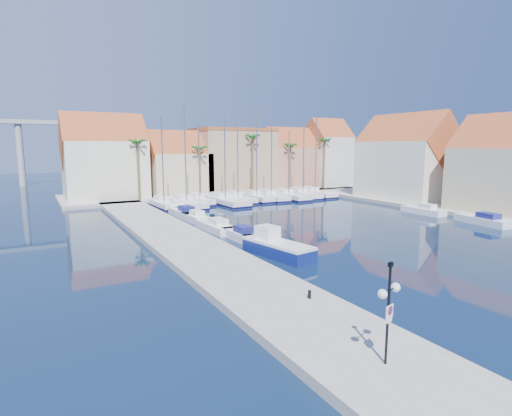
% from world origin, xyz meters
% --- Properties ---
extents(ground, '(260.00, 260.00, 0.00)m').
position_xyz_m(ground, '(0.00, 0.00, 0.00)').
color(ground, black).
rests_on(ground, ground).
extents(quay_west, '(6.00, 77.00, 0.50)m').
position_xyz_m(quay_west, '(-9.00, 13.50, 0.25)').
color(quay_west, gray).
rests_on(quay_west, ground).
extents(shore_north, '(54.00, 16.00, 0.50)m').
position_xyz_m(shore_north, '(10.00, 48.00, 0.25)').
color(shore_north, gray).
rests_on(shore_north, ground).
extents(shore_east, '(12.00, 60.00, 0.50)m').
position_xyz_m(shore_east, '(32.00, 15.00, 0.25)').
color(shore_east, gray).
rests_on(shore_east, ground).
extents(lamp_post, '(1.35, 0.62, 4.05)m').
position_xyz_m(lamp_post, '(-9.01, -10.03, 3.16)').
color(lamp_post, black).
rests_on(lamp_post, quay_west).
extents(bollard, '(0.18, 0.18, 0.45)m').
position_xyz_m(bollard, '(-7.51, -3.22, 0.73)').
color(bollard, black).
rests_on(bollard, quay_west).
extents(fishing_boat, '(3.27, 6.81, 2.29)m').
position_xyz_m(fishing_boat, '(-3.50, 6.48, 0.76)').
color(fishing_boat, navy).
rests_on(fishing_boat, ground).
extents(motorboat_west_0, '(2.09, 5.69, 1.40)m').
position_xyz_m(motorboat_west_0, '(-3.36, 8.62, 0.51)').
color(motorboat_west_0, white).
rests_on(motorboat_west_0, ground).
extents(motorboat_west_1, '(1.76, 5.21, 1.40)m').
position_xyz_m(motorboat_west_1, '(-3.45, 12.87, 0.51)').
color(motorboat_west_1, white).
rests_on(motorboat_west_1, ground).
extents(motorboat_west_2, '(2.19, 6.25, 1.40)m').
position_xyz_m(motorboat_west_2, '(-3.89, 17.67, 0.51)').
color(motorboat_west_2, white).
rests_on(motorboat_west_2, ground).
extents(motorboat_west_3, '(1.88, 5.42, 1.40)m').
position_xyz_m(motorboat_west_3, '(-3.86, 23.65, 0.51)').
color(motorboat_west_3, white).
rests_on(motorboat_west_3, ground).
extents(motorboat_west_4, '(2.20, 6.48, 1.40)m').
position_xyz_m(motorboat_west_4, '(-3.79, 27.61, 0.51)').
color(motorboat_west_4, white).
rests_on(motorboat_west_4, ground).
extents(motorboat_west_5, '(2.04, 6.16, 1.40)m').
position_xyz_m(motorboat_west_5, '(-3.13, 33.13, 0.51)').
color(motorboat_west_5, white).
rests_on(motorboat_west_5, ground).
extents(motorboat_west_6, '(2.02, 5.33, 1.40)m').
position_xyz_m(motorboat_west_6, '(-3.90, 38.68, 0.51)').
color(motorboat_west_6, white).
rests_on(motorboat_west_6, ground).
extents(motorboat_east_0, '(2.92, 6.55, 1.40)m').
position_xyz_m(motorboat_east_0, '(23.99, 6.00, 0.51)').
color(motorboat_east_0, white).
rests_on(motorboat_east_0, ground).
extents(motorboat_east_1, '(1.87, 5.75, 1.40)m').
position_xyz_m(motorboat_east_1, '(24.00, 13.98, 0.51)').
color(motorboat_east_1, white).
rests_on(motorboat_east_1, ground).
extents(sailboat_0, '(2.42, 8.45, 12.73)m').
position_xyz_m(sailboat_0, '(-4.06, 36.13, 0.62)').
color(sailboat_0, white).
rests_on(sailboat_0, ground).
extents(sailboat_1, '(3.14, 11.11, 14.33)m').
position_xyz_m(sailboat_1, '(-0.82, 35.91, 0.59)').
color(sailboat_1, white).
rests_on(sailboat_1, ground).
extents(sailboat_2, '(2.27, 8.10, 11.83)m').
position_xyz_m(sailboat_2, '(1.83, 37.15, 0.61)').
color(sailboat_2, white).
rests_on(sailboat_2, ground).
extents(sailboat_3, '(3.63, 12.15, 14.59)m').
position_xyz_m(sailboat_3, '(5.17, 35.44, 0.58)').
color(sailboat_3, white).
rests_on(sailboat_3, ground).
extents(sailboat_4, '(2.60, 9.67, 13.56)m').
position_xyz_m(sailboat_4, '(7.95, 36.48, 0.60)').
color(sailboat_4, white).
rests_on(sailboat_4, ground).
extents(sailboat_5, '(2.48, 8.99, 14.84)m').
position_xyz_m(sailboat_5, '(11.15, 36.08, 0.64)').
color(sailboat_5, white).
rests_on(sailboat_5, ground).
extents(sailboat_6, '(3.22, 9.97, 13.13)m').
position_xyz_m(sailboat_6, '(13.98, 36.16, 0.60)').
color(sailboat_6, white).
rests_on(sailboat_6, ground).
extents(sailboat_7, '(2.86, 10.73, 11.23)m').
position_xyz_m(sailboat_7, '(16.99, 35.69, 0.56)').
color(sailboat_7, white).
rests_on(sailboat_7, ground).
extents(sailboat_8, '(3.40, 10.03, 13.53)m').
position_xyz_m(sailboat_8, '(20.17, 35.87, 0.60)').
color(sailboat_8, white).
rests_on(sailboat_8, ground).
extents(sailboat_9, '(2.85, 10.43, 13.67)m').
position_xyz_m(sailboat_9, '(23.12, 36.38, 0.59)').
color(sailboat_9, white).
rests_on(sailboat_9, ground).
extents(building_0, '(12.30, 9.00, 13.50)m').
position_xyz_m(building_0, '(-10.00, 47.00, 6.52)').
color(building_0, beige).
rests_on(building_0, shore_north).
extents(building_1, '(10.30, 8.00, 11.00)m').
position_xyz_m(building_1, '(2.00, 47.00, 5.30)').
color(building_1, '#C9B88E').
rests_on(building_1, shore_north).
extents(building_2, '(14.20, 10.20, 11.50)m').
position_xyz_m(building_2, '(13.00, 48.00, 6.26)').
color(building_2, tan).
rests_on(building_2, shore_north).
extents(building_3, '(10.30, 8.00, 12.00)m').
position_xyz_m(building_3, '(25.00, 47.00, 5.86)').
color(building_3, '#B27A5A').
rests_on(building_3, shore_north).
extents(building_4, '(8.30, 8.00, 14.00)m').
position_xyz_m(building_4, '(34.00, 46.00, 6.97)').
color(building_4, silver).
rests_on(building_4, shore_north).
extents(building_5, '(9.00, 12.30, 12.50)m').
position_xyz_m(building_5, '(32.00, 8.00, 5.96)').
color(building_5, '#C9B88E').
rests_on(building_5, shore_east).
extents(building_6, '(9.00, 14.30, 13.50)m').
position_xyz_m(building_6, '(32.00, 24.00, 6.52)').
color(building_6, beige).
rests_on(building_6, shore_east).
extents(palm_0, '(2.60, 2.60, 10.15)m').
position_xyz_m(palm_0, '(-6.00, 42.00, 9.08)').
color(palm_0, brown).
rests_on(palm_0, shore_north).
extents(palm_1, '(2.60, 2.60, 9.15)m').
position_xyz_m(palm_1, '(4.00, 42.00, 8.14)').
color(palm_1, brown).
rests_on(palm_1, shore_north).
extents(palm_2, '(2.60, 2.60, 11.15)m').
position_xyz_m(palm_2, '(14.00, 42.00, 10.02)').
color(palm_2, brown).
rests_on(palm_2, shore_north).
extents(palm_3, '(2.60, 2.60, 9.65)m').
position_xyz_m(palm_3, '(22.00, 42.00, 8.61)').
color(palm_3, brown).
rests_on(palm_3, shore_north).
extents(palm_4, '(2.60, 2.60, 10.65)m').
position_xyz_m(palm_4, '(30.00, 42.00, 9.55)').
color(palm_4, brown).
rests_on(palm_4, shore_north).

